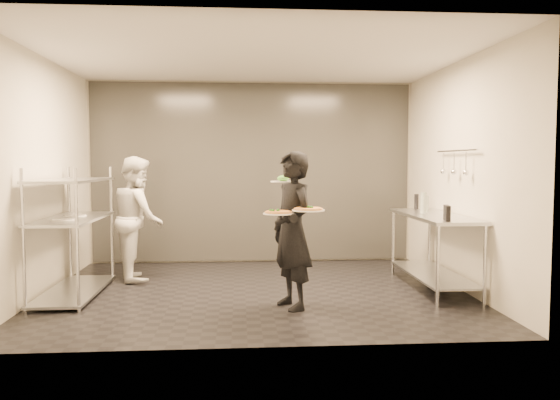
{
  "coord_description": "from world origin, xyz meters",
  "views": [
    {
      "loc": [
        -0.2,
        -6.5,
        1.56
      ],
      "look_at": [
        0.29,
        0.1,
        1.1
      ],
      "focal_mm": 35.0,
      "sensor_mm": 36.0,
      "label": 1
    }
  ],
  "objects": [
    {
      "name": "pizza_plate_near",
      "position": [
        0.19,
        -1.0,
        1.05
      ],
      "size": [
        0.32,
        0.32,
        0.05
      ],
      "color": "white",
      "rests_on": "waiter"
    },
    {
      "name": "bottle_dark",
      "position": [
        2.22,
        0.8,
        1.02
      ],
      "size": [
        0.06,
        0.06,
        0.2
      ],
      "primitive_type": "cylinder",
      "color": "black",
      "rests_on": "prep_counter"
    },
    {
      "name": "salad_plate",
      "position": [
        0.28,
        -0.51,
        1.37
      ],
      "size": [
        0.28,
        0.28,
        0.07
      ],
      "color": "white",
      "rests_on": "waiter"
    },
    {
      "name": "utensil_rail",
      "position": [
        2.43,
        -0.0,
        1.55
      ],
      "size": [
        0.07,
        1.2,
        0.31
      ],
      "color": "silver",
      "rests_on": "room_shell"
    },
    {
      "name": "prep_counter",
      "position": [
        2.18,
        0.0,
        0.63
      ],
      "size": [
        0.6,
        1.8,
        0.92
      ],
      "color": "silver",
      "rests_on": "ground"
    },
    {
      "name": "pos_monitor",
      "position": [
        2.06,
        -0.72,
        1.0
      ],
      "size": [
        0.1,
        0.24,
        0.17
      ],
      "primitive_type": "cube",
      "rotation": [
        0.0,
        0.0,
        -0.23
      ],
      "color": "black",
      "rests_on": "prep_counter"
    },
    {
      "name": "pizza_plate_far",
      "position": [
        0.5,
        -1.0,
        1.08
      ],
      "size": [
        0.34,
        0.34,
        0.05
      ],
      "color": "white",
      "rests_on": "waiter"
    },
    {
      "name": "room_shell",
      "position": [
        0.0,
        1.18,
        1.4
      ],
      "size": [
        5.0,
        4.0,
        2.8
      ],
      "color": "black",
      "rests_on": "ground"
    },
    {
      "name": "chef",
      "position": [
        -1.55,
        0.82,
        0.82
      ],
      "size": [
        0.81,
        0.93,
        1.64
      ],
      "primitive_type": "imported",
      "rotation": [
        0.0,
        0.0,
        1.84
      ],
      "color": "silver",
      "rests_on": "ground"
    },
    {
      "name": "waiter",
      "position": [
        0.36,
        -0.77,
        0.84
      ],
      "size": [
        0.61,
        0.72,
        1.68
      ],
      "primitive_type": "imported",
      "rotation": [
        0.0,
        0.0,
        -1.17
      ],
      "color": "black",
      "rests_on": "ground"
    },
    {
      "name": "bottle_clear",
      "position": [
        2.21,
        0.39,
        1.03
      ],
      "size": [
        0.06,
        0.06,
        0.21
      ],
      "primitive_type": "cylinder",
      "color": "gray",
      "rests_on": "prep_counter"
    },
    {
      "name": "bottle_green",
      "position": [
        2.1,
        0.17,
        1.05
      ],
      "size": [
        0.07,
        0.07,
        0.26
      ],
      "primitive_type": "cylinder",
      "color": "gray",
      "rests_on": "prep_counter"
    },
    {
      "name": "pass_rack",
      "position": [
        -2.15,
        -0.0,
        0.77
      ],
      "size": [
        0.6,
        1.6,
        1.5
      ],
      "color": "silver",
      "rests_on": "ground"
    }
  ]
}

